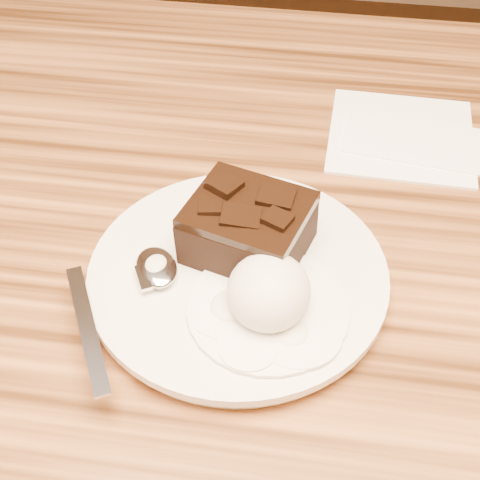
# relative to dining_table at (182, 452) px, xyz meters

# --- Properties ---
(dining_table) EXTENTS (1.20, 0.80, 0.75)m
(dining_table) POSITION_rel_dining_table_xyz_m (0.00, 0.00, 0.00)
(dining_table) COLOR #361D0C
(dining_table) RESTS_ON floor
(plate) EXTENTS (0.22, 0.22, 0.02)m
(plate) POSITION_rel_dining_table_xyz_m (0.08, -0.05, 0.38)
(plate) COLOR white
(plate) RESTS_ON dining_table
(brownie) EXTENTS (0.10, 0.09, 0.04)m
(brownie) POSITION_rel_dining_table_xyz_m (0.08, -0.03, 0.41)
(brownie) COLOR black
(brownie) RESTS_ON plate
(ice_cream_scoop) EXTENTS (0.06, 0.06, 0.05)m
(ice_cream_scoop) POSITION_rel_dining_table_xyz_m (0.10, -0.08, 0.41)
(ice_cream_scoop) COLOR white
(ice_cream_scoop) RESTS_ON plate
(melt_puddle) EXTENTS (0.11, 0.11, 0.00)m
(melt_puddle) POSITION_rel_dining_table_xyz_m (0.10, -0.08, 0.39)
(melt_puddle) COLOR white
(melt_puddle) RESTS_ON plate
(spoon) EXTENTS (0.11, 0.16, 0.01)m
(spoon) POSITION_rel_dining_table_xyz_m (0.02, -0.06, 0.40)
(spoon) COLOR silver
(spoon) RESTS_ON plate
(napkin) EXTENTS (0.14, 0.14, 0.01)m
(napkin) POSITION_rel_dining_table_xyz_m (0.20, 0.16, 0.38)
(napkin) COLOR white
(napkin) RESTS_ON dining_table
(crumb_a) EXTENTS (0.01, 0.01, 0.00)m
(crumb_a) POSITION_rel_dining_table_xyz_m (0.14, -0.05, 0.40)
(crumb_a) COLOR black
(crumb_a) RESTS_ON plate
(crumb_b) EXTENTS (0.01, 0.01, 0.00)m
(crumb_b) POSITION_rel_dining_table_xyz_m (0.08, -0.10, 0.39)
(crumb_b) COLOR black
(crumb_b) RESTS_ON plate
(crumb_c) EXTENTS (0.01, 0.01, 0.00)m
(crumb_c) POSITION_rel_dining_table_xyz_m (0.06, -0.09, 0.40)
(crumb_c) COLOR black
(crumb_c) RESTS_ON plate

